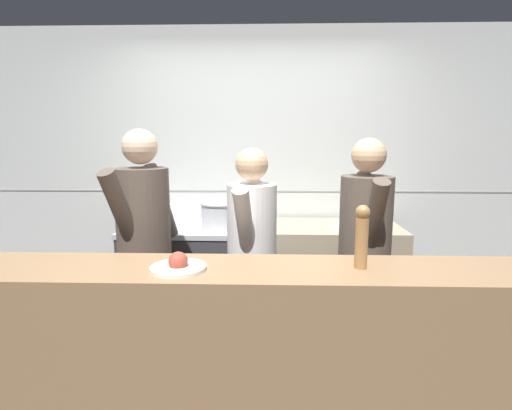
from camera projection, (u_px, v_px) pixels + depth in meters
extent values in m
cube|color=silver|center=(256.00, 175.00, 3.67)|extent=(8.00, 0.06, 2.60)
cube|color=gray|center=(256.00, 191.00, 3.67)|extent=(8.00, 0.00, 0.01)
cube|color=#38383D|center=(192.00, 279.00, 3.44)|extent=(1.04, 0.70, 0.87)
cube|color=#B7BABF|center=(190.00, 228.00, 3.36)|extent=(1.06, 0.71, 0.04)
cube|color=#B7BABF|center=(183.00, 286.00, 3.10)|extent=(0.94, 0.03, 0.10)
cube|color=gray|center=(327.00, 278.00, 3.40)|extent=(1.18, 0.65, 0.91)
cube|color=black|center=(331.00, 340.00, 3.17)|extent=(1.15, 0.04, 0.10)
cube|color=#93704C|center=(259.00, 365.00, 2.00)|extent=(3.01, 0.45, 1.02)
cylinder|color=beige|center=(155.00, 215.00, 3.37)|extent=(0.26, 0.26, 0.17)
cylinder|color=beige|center=(154.00, 206.00, 3.36)|extent=(0.27, 0.27, 0.01)
cylinder|color=#B7BABF|center=(220.00, 215.00, 3.28)|extent=(0.31, 0.31, 0.21)
cylinder|color=#B7BABF|center=(220.00, 203.00, 3.26)|extent=(0.33, 0.33, 0.01)
cone|color=#B7BABF|center=(346.00, 220.00, 3.27)|extent=(0.24, 0.24, 0.11)
cube|color=#B7BABF|center=(366.00, 229.00, 3.19)|extent=(0.27, 0.12, 0.01)
cube|color=black|center=(342.00, 226.00, 3.25)|extent=(0.11, 0.06, 0.02)
cylinder|color=white|center=(178.00, 268.00, 1.88)|extent=(0.26, 0.26, 0.02)
sphere|color=#B24733|center=(178.00, 261.00, 1.88)|extent=(0.09, 0.09, 0.09)
cylinder|color=#AD7A47|center=(361.00, 243.00, 1.89)|extent=(0.06, 0.06, 0.25)
sphere|color=#AD7A47|center=(363.00, 212.00, 1.86)|extent=(0.07, 0.07, 0.07)
cube|color=black|center=(148.00, 323.00, 2.70)|extent=(0.34, 0.27, 0.79)
cylinder|color=brown|center=(143.00, 219.00, 2.58)|extent=(0.44, 0.44, 0.65)
sphere|color=beige|center=(140.00, 147.00, 2.50)|extent=(0.22, 0.22, 0.22)
cylinder|color=brown|center=(161.00, 202.00, 2.75)|extent=(0.20, 0.34, 0.55)
cylinder|color=brown|center=(122.00, 212.00, 2.38)|extent=(0.20, 0.34, 0.55)
cube|color=black|center=(252.00, 328.00, 2.69)|extent=(0.30, 0.22, 0.74)
cylinder|color=white|center=(252.00, 231.00, 2.58)|extent=(0.37, 0.37, 0.61)
sphere|color=#D8AD84|center=(252.00, 164.00, 2.51)|extent=(0.21, 0.21, 0.21)
cylinder|color=white|center=(258.00, 215.00, 2.75)|extent=(0.15, 0.32, 0.51)
cylinder|color=white|center=(245.00, 226.00, 2.39)|extent=(0.15, 0.32, 0.51)
cube|color=black|center=(361.00, 327.00, 2.68)|extent=(0.28, 0.19, 0.77)
cylinder|color=brown|center=(366.00, 225.00, 2.56)|extent=(0.34, 0.34, 0.63)
sphere|color=#D8AD84|center=(369.00, 155.00, 2.49)|extent=(0.22, 0.22, 0.22)
cylinder|color=brown|center=(359.00, 208.00, 2.74)|extent=(0.10, 0.32, 0.53)
cylinder|color=brown|center=(374.00, 220.00, 2.36)|extent=(0.10, 0.32, 0.53)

